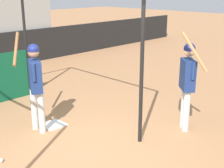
{
  "coord_description": "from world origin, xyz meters",
  "views": [
    {
      "loc": [
        -3.25,
        -3.74,
        2.79
      ],
      "look_at": [
        0.92,
        0.31,
        0.97
      ],
      "focal_mm": 50.0,
      "sensor_mm": 36.0,
      "label": 1
    }
  ],
  "objects": [
    {
      "name": "player_waiting",
      "position": [
        1.98,
        -0.72,
        1.08
      ],
      "size": [
        0.6,
        0.74,
        2.03
      ],
      "rotation": [
        0.0,
        0.0,
        -2.35
      ],
      "color": "silver",
      "rests_on": "ground"
    },
    {
      "name": "player_batter",
      "position": [
        -0.15,
        1.35,
        1.08
      ],
      "size": [
        0.6,
        0.96,
        1.93
      ],
      "rotation": [
        0.0,
        0.0,
        1.09
      ],
      "color": "silver",
      "rests_on": "ground"
    },
    {
      "name": "baseball",
      "position": [
        -1.27,
        0.76,
        0.04
      ],
      "size": [
        0.07,
        0.07,
        0.07
      ],
      "color": "white",
      "rests_on": "ground"
    },
    {
      "name": "home_plate",
      "position": [
        0.2,
        1.34,
        0.01
      ],
      "size": [
        0.44,
        0.44,
        0.02
      ],
      "color": "white",
      "rests_on": "ground"
    },
    {
      "name": "ground_plane",
      "position": [
        0.0,
        0.0,
        0.0
      ],
      "size": [
        60.0,
        60.0,
        0.0
      ],
      "primitive_type": "plane",
      "color": "#A8754C"
    }
  ]
}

